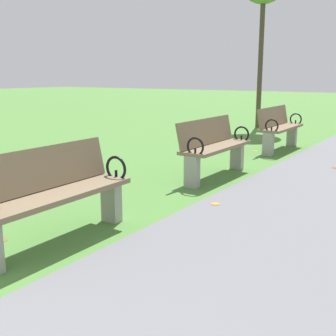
% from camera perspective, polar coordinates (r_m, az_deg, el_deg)
% --- Properties ---
extents(park_bench_2, '(0.48, 1.60, 0.90)m').
position_cam_1_polar(park_bench_2, '(4.14, -14.87, -3.18)').
color(park_bench_2, '#7A664C').
rests_on(park_bench_2, ground).
extents(park_bench_3, '(0.48, 1.60, 0.90)m').
position_cam_1_polar(park_bench_3, '(6.63, 6.10, 2.91)').
color(park_bench_3, '#7A664C').
rests_on(park_bench_3, ground).
extents(park_bench_4, '(0.48, 1.60, 0.90)m').
position_cam_1_polar(park_bench_4, '(9.29, 14.51, 5.28)').
color(park_bench_4, '#7A664C').
rests_on(park_bench_4, ground).
extents(scattered_leaves, '(5.26, 14.13, 0.02)m').
position_cam_1_polar(scattered_leaves, '(5.64, 7.64, -3.70)').
color(scattered_leaves, '#93511E').
rests_on(scattered_leaves, ground).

